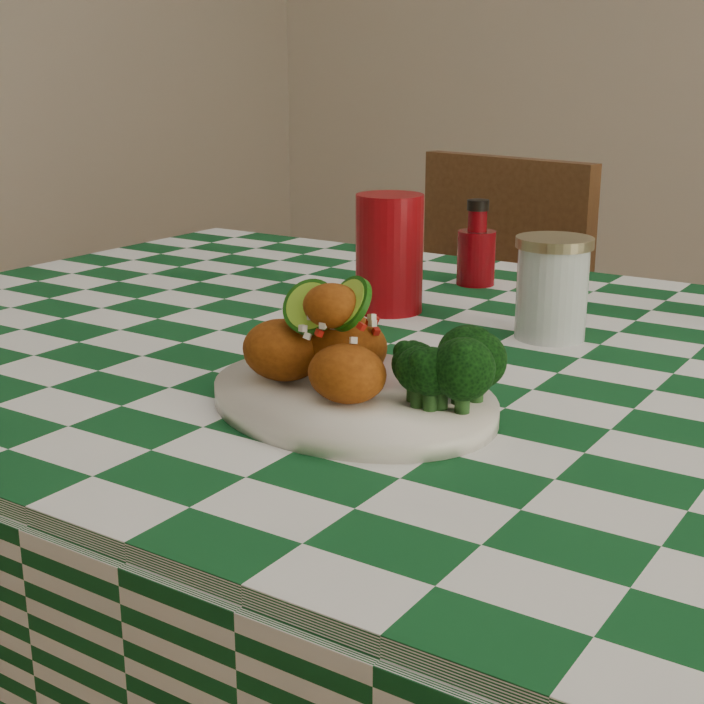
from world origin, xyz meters
The scene contains 8 objects.
dining_table centered at (0.00, 0.00, 0.39)m, with size 1.66×1.06×0.79m, color #0F461E, non-canonical shape.
plate centered at (-0.02, -0.21, 0.80)m, with size 0.30×0.23×0.02m, color silver, non-canonical shape.
fried_chicken_pile centered at (-0.04, -0.21, 0.85)m, with size 0.15×0.11×0.10m, color #8F410D, non-canonical shape.
broccoli_side centered at (0.07, -0.20, 0.84)m, with size 0.09×0.09×0.07m, color black, non-canonical shape.
red_tumbler centered at (-0.19, 0.13, 0.86)m, with size 0.09×0.09×0.15m, color maroon.
ketchup_bottle centered at (-0.16, 0.34, 0.85)m, with size 0.06×0.06×0.12m, color #6B050B, non-canonical shape.
mason_jar centered at (0.04, 0.12, 0.85)m, with size 0.09×0.09×0.12m, color #B2BCBA, non-canonical shape.
wooden_chair_left centered at (-0.44, 0.77, 0.46)m, with size 0.42×0.44×0.91m, color #472814, non-canonical shape.
Camera 1 is at (0.46, -0.94, 1.10)m, focal length 50.00 mm.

